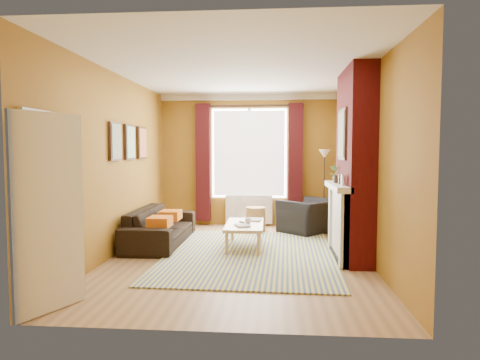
{
  "coord_description": "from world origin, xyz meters",
  "views": [
    {
      "loc": [
        0.53,
        -6.42,
        1.62
      ],
      "look_at": [
        0.0,
        0.25,
        1.15
      ],
      "focal_mm": 32.0,
      "sensor_mm": 36.0,
      "label": 1
    }
  ],
  "objects_px": {
    "sofa": "(161,226)",
    "armchair": "(309,216)",
    "floor_lamp": "(324,166)",
    "wicker_stool": "(256,219)",
    "coffee_table": "(245,226)"
  },
  "relations": [
    {
      "from": "coffee_table",
      "to": "floor_lamp",
      "type": "xyz_separation_m",
      "value": [
        1.5,
        1.79,
        0.93
      ]
    },
    {
      "from": "coffee_table",
      "to": "floor_lamp",
      "type": "relative_size",
      "value": 0.76
    },
    {
      "from": "armchair",
      "to": "coffee_table",
      "type": "xyz_separation_m",
      "value": [
        -1.16,
        -1.42,
        0.04
      ]
    },
    {
      "from": "floor_lamp",
      "to": "wicker_stool",
      "type": "bearing_deg",
      "value": -167.07
    },
    {
      "from": "sofa",
      "to": "armchair",
      "type": "height_order",
      "value": "armchair"
    },
    {
      "from": "coffee_table",
      "to": "wicker_stool",
      "type": "height_order",
      "value": "wicker_stool"
    },
    {
      "from": "sofa",
      "to": "wicker_stool",
      "type": "height_order",
      "value": "sofa"
    },
    {
      "from": "armchair",
      "to": "floor_lamp",
      "type": "xyz_separation_m",
      "value": [
        0.34,
        0.37,
        0.96
      ]
    },
    {
      "from": "sofa",
      "to": "coffee_table",
      "type": "xyz_separation_m",
      "value": [
        1.47,
        -0.21,
        0.06
      ]
    },
    {
      "from": "floor_lamp",
      "to": "coffee_table",
      "type": "bearing_deg",
      "value": -129.92
    },
    {
      "from": "sofa",
      "to": "armchair",
      "type": "xyz_separation_m",
      "value": [
        2.63,
        1.21,
        0.02
      ]
    },
    {
      "from": "sofa",
      "to": "armchair",
      "type": "bearing_deg",
      "value": -65.52
    },
    {
      "from": "sofa",
      "to": "armchair",
      "type": "relative_size",
      "value": 2.1
    },
    {
      "from": "sofa",
      "to": "wicker_stool",
      "type": "distance_m",
      "value": 2.03
    },
    {
      "from": "armchair",
      "to": "wicker_stool",
      "type": "distance_m",
      "value": 1.05
    }
  ]
}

